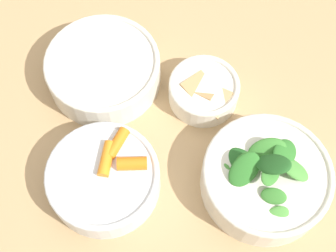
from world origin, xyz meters
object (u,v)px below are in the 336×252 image
bowl_greens (265,177)px  bowl_beans_hotdog (104,70)px  bowl_carrots (105,178)px  bowl_cookies (204,89)px

bowl_greens → bowl_beans_hotdog: bearing=53.9°
bowl_carrots → bowl_beans_hotdog: size_ratio=0.89×
bowl_beans_hotdog → bowl_cookies: 0.18m
bowl_carrots → bowl_greens: (0.00, -0.25, 0.01)m
bowl_carrots → bowl_beans_hotdog: bowl_carrots is taller
bowl_greens → bowl_cookies: bowl_greens is taller
bowl_carrots → bowl_beans_hotdog: bearing=5.1°
bowl_greens → bowl_beans_hotdog: 0.33m
bowl_greens → bowl_cookies: 0.19m
bowl_greens → bowl_carrots: bearing=91.0°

